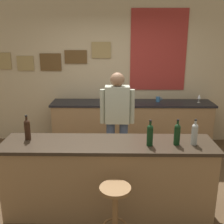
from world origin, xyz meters
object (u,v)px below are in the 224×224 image
(wine_glass_a, at_px, (108,96))
(wine_glass_c, at_px, (199,97))
(bar_stool, at_px, (115,206))
(wine_bottle_d, at_px, (195,133))
(wine_bottle_b, at_px, (150,134))
(wine_bottle_a, at_px, (27,129))
(coffee_mug, at_px, (158,99))
(wine_bottle_c, at_px, (177,133))
(bartender, at_px, (117,118))
(wine_glass_b, at_px, (113,96))

(wine_glass_a, relative_size, wine_glass_c, 1.00)
(bar_stool, bearing_deg, wine_bottle_d, 30.79)
(wine_bottle_b, height_order, wine_glass_c, wine_bottle_b)
(wine_bottle_b, bearing_deg, wine_bottle_d, 4.22)
(wine_bottle_a, relative_size, coffee_mug, 2.45)
(wine_bottle_c, bearing_deg, wine_bottle_d, 2.37)
(bartender, xyz_separation_m, wine_glass_a, (-0.18, 1.11, 0.07))
(bartender, relative_size, wine_bottle_d, 5.29)
(wine_glass_b, bearing_deg, wine_glass_a, -172.31)
(wine_glass_a, xyz_separation_m, wine_glass_c, (1.73, -0.00, 0.00))
(bar_stool, bearing_deg, wine_bottle_c, 37.02)
(bar_stool, distance_m, coffee_mug, 2.86)
(bar_stool, xyz_separation_m, wine_bottle_a, (-1.07, 0.67, 0.60))
(bar_stool, xyz_separation_m, wine_bottle_d, (0.91, 0.54, 0.60))
(wine_bottle_b, distance_m, coffee_mug, 2.23)
(wine_bottle_d, bearing_deg, bar_stool, -149.21)
(wine_bottle_a, bearing_deg, bar_stool, -32.11)
(wine_bottle_d, xyz_separation_m, wine_glass_a, (-1.06, 2.09, -0.05))
(wine_glass_a, xyz_separation_m, coffee_mug, (0.97, 0.06, -0.06))
(wine_bottle_d, xyz_separation_m, wine_glass_c, (0.67, 2.09, -0.05))
(wine_bottle_b, relative_size, wine_glass_b, 1.97)
(wine_bottle_d, height_order, wine_glass_a, wine_bottle_d)
(bartender, bearing_deg, wine_bottle_d, -47.82)
(bartender, xyz_separation_m, wine_glass_b, (-0.08, 1.13, 0.07))
(wine_bottle_a, bearing_deg, coffee_mug, 47.09)
(wine_bottle_a, bearing_deg, wine_bottle_d, -3.67)
(coffee_mug, bearing_deg, wine_glass_c, -4.64)
(bartender, bearing_deg, wine_glass_c, 35.46)
(bar_stool, distance_m, wine_glass_c, 3.12)
(bartender, relative_size, bar_stool, 2.38)
(bartender, height_order, wine_bottle_c, bartender)
(wine_glass_a, distance_m, wine_glass_b, 0.10)
(wine_glass_a, bearing_deg, wine_bottle_c, -67.74)
(bar_stool, xyz_separation_m, coffee_mug, (0.82, 2.69, 0.49))
(wine_glass_b, xyz_separation_m, coffee_mug, (0.87, 0.04, -0.06))
(bartender, distance_m, bar_stool, 1.59)
(wine_bottle_b, height_order, wine_glass_a, wine_bottle_b)
(wine_bottle_c, xyz_separation_m, wine_glass_b, (-0.76, 2.11, -0.05))
(bar_stool, height_order, wine_bottle_d, wine_bottle_d)
(wine_glass_a, bearing_deg, wine_glass_b, 7.69)
(wine_glass_b, distance_m, coffee_mug, 0.87)
(coffee_mug, bearing_deg, wine_bottle_b, -100.94)
(wine_glass_a, distance_m, coffee_mug, 0.97)
(wine_glass_c, xyz_separation_m, coffee_mug, (-0.77, 0.06, -0.06))
(bartender, distance_m, wine_glass_c, 1.91)
(wine_glass_c, bearing_deg, wine_bottle_a, -143.46)
(bartender, distance_m, wine_bottle_c, 1.21)
(wine_bottle_a, xyz_separation_m, wine_glass_b, (1.01, 1.98, -0.05))
(bar_stool, distance_m, wine_bottle_c, 1.07)
(bar_stool, xyz_separation_m, wine_bottle_b, (0.39, 0.50, 0.60))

